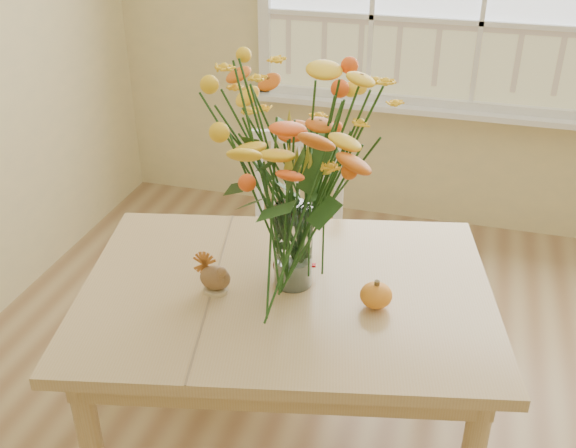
# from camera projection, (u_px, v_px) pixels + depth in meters

# --- Properties ---
(dining_table) EXTENTS (1.46, 1.18, 0.69)m
(dining_table) POSITION_uv_depth(u_px,v_px,m) (286.00, 311.00, 2.18)
(dining_table) COLOR tan
(dining_table) RESTS_ON floor
(windsor_chair) EXTENTS (0.45, 0.44, 0.89)m
(windsor_chair) POSITION_uv_depth(u_px,v_px,m) (290.00, 233.00, 2.82)
(windsor_chair) COLOR white
(windsor_chair) RESTS_ON floor
(flower_vase) EXTENTS (0.57, 0.57, 0.68)m
(flower_vase) POSITION_uv_depth(u_px,v_px,m) (294.00, 166.00, 1.96)
(flower_vase) COLOR white
(flower_vase) RESTS_ON dining_table
(pumpkin) EXTENTS (0.10, 0.10, 0.08)m
(pumpkin) POSITION_uv_depth(u_px,v_px,m) (376.00, 296.00, 2.02)
(pumpkin) COLOR orange
(pumpkin) RESTS_ON dining_table
(turkey_figurine) EXTENTS (0.10, 0.08, 0.12)m
(turkey_figurine) POSITION_uv_depth(u_px,v_px,m) (215.00, 278.00, 2.09)
(turkey_figurine) COLOR #CCB78C
(turkey_figurine) RESTS_ON dining_table
(dark_gourd) EXTENTS (0.13, 0.12, 0.08)m
(dark_gourd) POSITION_uv_depth(u_px,v_px,m) (286.00, 266.00, 2.17)
(dark_gourd) COLOR #38160F
(dark_gourd) RESTS_ON dining_table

